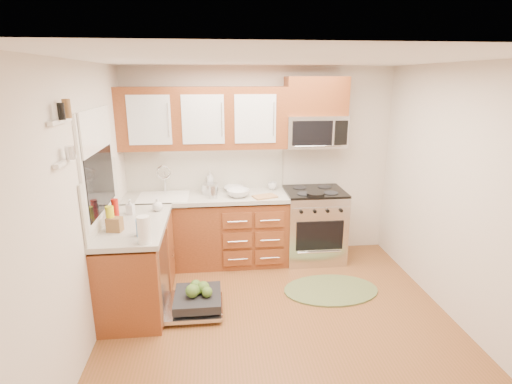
{
  "coord_description": "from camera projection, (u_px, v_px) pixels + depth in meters",
  "views": [
    {
      "loc": [
        -0.61,
        -3.43,
        2.36
      ],
      "look_at": [
        -0.15,
        0.85,
        1.12
      ],
      "focal_mm": 28.0,
      "sensor_mm": 36.0,
      "label": 1
    }
  ],
  "objects": [
    {
      "name": "window",
      "position": [
        97.0,
        164.0,
        3.86
      ],
      "size": [
        0.03,
        1.05,
        1.05
      ],
      "primitive_type": null,
      "color": "white",
      "rests_on": "ground"
    },
    {
      "name": "stock_pot",
      "position": [
        210.0,
        189.0,
        5.09
      ],
      "size": [
        0.26,
        0.26,
        0.13
      ],
      "primitive_type": "cylinder",
      "rotation": [
        0.0,
        0.0,
        -0.25
      ],
      "color": "silver",
      "rests_on": "countertop_back"
    },
    {
      "name": "cup",
      "position": [
        273.0,
        186.0,
        5.28
      ],
      "size": [
        0.16,
        0.16,
        0.1
      ],
      "primitive_type": "imported",
      "rotation": [
        0.0,
        0.0,
        -0.37
      ],
      "color": "#999999",
      "rests_on": "countertop_back"
    },
    {
      "name": "rug",
      "position": [
        331.0,
        290.0,
        4.58
      ],
      "size": [
        1.17,
        0.85,
        0.02
      ],
      "primitive_type": null,
      "rotation": [
        0.0,
        0.0,
        0.14
      ],
      "color": "olive",
      "rests_on": "ground"
    },
    {
      "name": "shelf_upper",
      "position": [
        60.0,
        121.0,
        2.91
      ],
      "size": [
        0.04,
        0.4,
        0.03
      ],
      "primitive_type": "cube",
      "color": "white",
      "rests_on": "ground"
    },
    {
      "name": "cutting_board",
      "position": [
        265.0,
        197.0,
        4.95
      ],
      "size": [
        0.33,
        0.26,
        0.02
      ],
      "primitive_type": "cube",
      "rotation": [
        0.0,
        0.0,
        0.33
      ],
      "color": "#A16D49",
      "rests_on": "countertop_back"
    },
    {
      "name": "wall_left",
      "position": [
        84.0,
        210.0,
        3.47
      ],
      "size": [
        0.04,
        3.5,
        2.5
      ],
      "primitive_type": "cube",
      "color": "beige",
      "rests_on": "ground"
    },
    {
      "name": "floor",
      "position": [
        280.0,
        322.0,
        3.99
      ],
      "size": [
        3.5,
        3.5,
        0.0
      ],
      "primitive_type": "plane",
      "color": "brown",
      "rests_on": "ground"
    },
    {
      "name": "backsplash_back",
      "position": [
        205.0,
        168.0,
        5.24
      ],
      "size": [
        2.05,
        0.02,
        0.57
      ],
      "primitive_type": "cube",
      "color": "beige",
      "rests_on": "ground"
    },
    {
      "name": "soap_bottle_a",
      "position": [
        210.0,
        180.0,
        5.24
      ],
      "size": [
        0.11,
        0.12,
        0.26
      ],
      "primitive_type": "imported",
      "rotation": [
        0.0,
        0.0,
        0.15
      ],
      "color": "#999999",
      "rests_on": "countertop_back"
    },
    {
      "name": "wall_back",
      "position": [
        260.0,
        164.0,
        5.32
      ],
      "size": [
        3.5,
        0.04,
        2.5
      ],
      "primitive_type": "cube",
      "color": "beige",
      "rests_on": "ground"
    },
    {
      "name": "bowl_a",
      "position": [
        234.0,
        189.0,
        5.22
      ],
      "size": [
        0.29,
        0.29,
        0.06
      ],
      "primitive_type": "imported",
      "rotation": [
        0.0,
        0.0,
        -0.19
      ],
      "color": "#999999",
      "rests_on": "countertop_back"
    },
    {
      "name": "ceiling",
      "position": [
        285.0,
        59.0,
        3.3
      ],
      "size": [
        3.5,
        3.5,
        0.0
      ],
      "primitive_type": "plane",
      "rotation": [
        3.14,
        0.0,
        0.0
      ],
      "color": "white",
      "rests_on": "ground"
    },
    {
      "name": "range",
      "position": [
        313.0,
        225.0,
        5.3
      ],
      "size": [
        0.76,
        0.64,
        0.95
      ],
      "primitive_type": null,
      "color": "silver",
      "rests_on": "ground"
    },
    {
      "name": "countertop_back",
      "position": [
        206.0,
        197.0,
        5.04
      ],
      "size": [
        2.07,
        0.64,
        0.05
      ],
      "primitive_type": "cube",
      "color": "beige",
      "rests_on": "base_cabinet_back"
    },
    {
      "name": "canister",
      "position": [
        213.0,
        192.0,
        4.88
      ],
      "size": [
        0.13,
        0.13,
        0.16
      ],
      "primitive_type": "cylinder",
      "rotation": [
        0.0,
        0.0,
        0.33
      ],
      "color": "silver",
      "rests_on": "countertop_back"
    },
    {
      "name": "window_blind",
      "position": [
        96.0,
        130.0,
        3.77
      ],
      "size": [
        0.02,
        0.96,
        0.4
      ],
      "primitive_type": "cube",
      "color": "white",
      "rests_on": "ground"
    },
    {
      "name": "mustard_bottle",
      "position": [
        110.0,
        219.0,
        3.84
      ],
      "size": [
        0.1,
        0.1,
        0.25
      ],
      "primitive_type": "cylinder",
      "rotation": [
        0.0,
        0.0,
        -0.43
      ],
      "color": "yellow",
      "rests_on": "countertop_left"
    },
    {
      "name": "bowl_b",
      "position": [
        238.0,
        193.0,
        4.97
      ],
      "size": [
        0.37,
        0.37,
        0.09
      ],
      "primitive_type": "imported",
      "rotation": [
        0.0,
        0.0,
        -0.38
      ],
      "color": "#999999",
      "rests_on": "countertop_back"
    },
    {
      "name": "dishwasher",
      "position": [
        194.0,
        302.0,
        4.16
      ],
      "size": [
        0.7,
        0.6,
        0.2
      ],
      "primitive_type": null,
      "color": "silver",
      "rests_on": "ground"
    },
    {
      "name": "base_cabinet_left",
      "position": [
        138.0,
        267.0,
        4.23
      ],
      "size": [
        0.6,
        1.25,
        0.85
      ],
      "primitive_type": "cube",
      "color": "#613015",
      "rests_on": "ground"
    },
    {
      "name": "wooden_box",
      "position": [
        115.0,
        224.0,
        3.84
      ],
      "size": [
        0.16,
        0.13,
        0.14
      ],
      "primitive_type": "cube",
      "rotation": [
        0.0,
        0.0,
        -0.22
      ],
      "color": "brown",
      "rests_on": "countertop_left"
    },
    {
      "name": "soap_bottle_b",
      "position": [
        130.0,
        207.0,
        4.32
      ],
      "size": [
        0.09,
        0.09,
        0.17
      ],
      "primitive_type": "imported",
      "rotation": [
        0.0,
        0.0,
        -0.22
      ],
      "color": "#999999",
      "rests_on": "countertop_left"
    },
    {
      "name": "paper_towel_roll",
      "position": [
        144.0,
        230.0,
        3.55
      ],
      "size": [
        0.12,
        0.12,
        0.25
      ],
      "primitive_type": "cylinder",
      "rotation": [
        0.0,
        0.0,
        0.05
      ],
      "color": "white",
      "rests_on": "countertop_left"
    },
    {
      "name": "sink",
      "position": [
        164.0,
        206.0,
        5.0
      ],
      "size": [
        0.62,
        0.5,
        0.26
      ],
      "primitive_type": null,
      "color": "white",
      "rests_on": "ground"
    },
    {
      "name": "wall_right",
      "position": [
        462.0,
        197.0,
        3.82
      ],
      "size": [
        0.04,
        3.5,
        2.5
      ],
      "primitive_type": "cube",
      "color": "beige",
      "rests_on": "ground"
    },
    {
      "name": "upper_cabinets",
      "position": [
        203.0,
        118.0,
        4.9
      ],
      "size": [
        2.05,
        0.35,
        0.75
      ],
      "primitive_type": null,
      "color": "#613015",
      "rests_on": "ground"
    },
    {
      "name": "soap_bottle_c",
      "position": [
        157.0,
        204.0,
        4.43
      ],
      "size": [
        0.14,
        0.14,
        0.15
      ],
      "primitive_type": "imported",
      "rotation": [
        0.0,
        0.0,
        -0.25
      ],
      "color": "#999999",
      "rests_on": "countertop_left"
    },
    {
      "name": "shelf_lower",
      "position": [
        66.0,
        161.0,
        3.0
      ],
      "size": [
        0.04,
        0.4,
        0.03
      ],
      "primitive_type": "cube",
      "color": "white",
      "rests_on": "ground"
    },
    {
      "name": "red_bottle",
      "position": [
        116.0,
        212.0,
        4.02
      ],
      "size": [
        0.09,
        0.09,
        0.26
      ],
      "primitive_type": "cylinder",
      "rotation": [
        0.0,
        0.0,
        -0.42
      ],
      "color": "#B8190F",
      "rests_on": "countertop_left"
    },
    {
      "name": "backsplash_left",
      "position": [
        102.0,
        197.0,
        3.98
      ],
      "size": [
        0.02,
        1.25,
        0.57
      ],
      "primitive_type": "cube",
      "color": "beige",
      "rests_on": "ground"
    },
    {
      "name": "wall_front",
      "position": [
        342.0,
        310.0,
        1.97
      ],
      "size": [
        3.5,
        0.04,
        2.5
      ],
      "primitive_type": "cube",
      "color": "beige",
      "rests_on": "ground"
    },
    {
      "name": "microwave",
      "position": [
        315.0,
        131.0,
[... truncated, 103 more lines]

